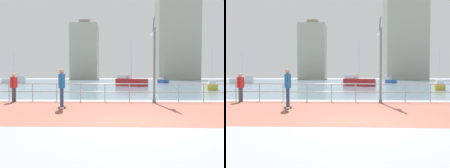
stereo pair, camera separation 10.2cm
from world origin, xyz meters
The scene contains 13 objects.
ground centered at (0.00, 40.00, 0.00)m, with size 220.00×220.00×0.00m, color gray.
brick_paving centered at (0.00, 2.65, 0.00)m, with size 28.00×6.48×0.01m, color #935647.
harbor_water centered at (0.00, 50.89, 0.00)m, with size 180.00×88.00×0.00m, color slate.
waterfront_railing centered at (0.00, 5.89, 0.73)m, with size 25.25×0.06×1.05m.
lamppost centered at (1.33, 5.47, 2.58)m, with size 0.36×0.82×4.68m.
skateboarder centered at (-3.15, 2.99, 1.09)m, with size 0.41×0.54×1.80m.
bystander centered at (-6.55, 5.54, 0.96)m, with size 0.31×0.56×1.64m.
sailboat_red centered at (-22.12, 38.74, 0.62)m, with size 4.81×2.58×6.47m.
sailboat_blue centered at (8.33, 39.96, 0.44)m, with size 1.82×3.45×4.64m.
sailboat_navy centered at (1.04, 27.00, 0.67)m, with size 4.78×4.40×6.99m.
sailboat_teal centered at (9.43, 17.86, 0.42)m, with size 1.86×3.29×4.41m.
tower_steel centered at (-16.21, 93.90, 12.30)m, with size 11.74×10.55×26.26m.
tower_glass centered at (23.22, 89.22, 17.55)m, with size 16.50×12.76×36.76m.
Camera 1 is at (-0.54, -7.02, 1.47)m, focal length 36.23 mm.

